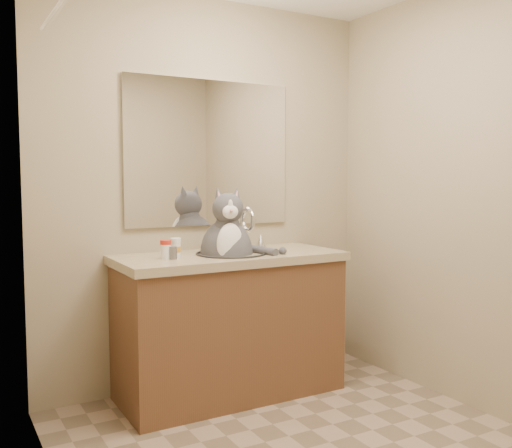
{
  "coord_description": "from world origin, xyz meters",
  "views": [
    {
      "loc": [
        -1.51,
        -2.02,
        1.3
      ],
      "look_at": [
        0.0,
        0.65,
        1.05
      ],
      "focal_mm": 40.0,
      "sensor_mm": 36.0,
      "label": 1
    }
  ],
  "objects_px": {
    "grey_canister": "(173,253)",
    "pill_bottle_orange": "(175,248)",
    "pill_bottle_redcap": "(166,249)",
    "cat": "(227,248)"
  },
  "relations": [
    {
      "from": "grey_canister",
      "to": "pill_bottle_orange",
      "type": "bearing_deg",
      "value": 61.34
    },
    {
      "from": "cat",
      "to": "grey_canister",
      "type": "relative_size",
      "value": 8.64
    },
    {
      "from": "cat",
      "to": "pill_bottle_redcap",
      "type": "distance_m",
      "value": 0.39
    },
    {
      "from": "pill_bottle_redcap",
      "to": "grey_canister",
      "type": "distance_m",
      "value": 0.05
    },
    {
      "from": "cat",
      "to": "pill_bottle_orange",
      "type": "bearing_deg",
      "value": -171.62
    },
    {
      "from": "pill_bottle_orange",
      "to": "grey_canister",
      "type": "relative_size",
      "value": 1.5
    },
    {
      "from": "cat",
      "to": "grey_canister",
      "type": "xyz_separation_m",
      "value": [
        -0.36,
        -0.05,
        -0.0
      ]
    },
    {
      "from": "pill_bottle_redcap",
      "to": "grey_canister",
      "type": "xyz_separation_m",
      "value": [
        0.03,
        -0.03,
        -0.02
      ]
    },
    {
      "from": "cat",
      "to": "grey_canister",
      "type": "bearing_deg",
      "value": -156.51
    },
    {
      "from": "pill_bottle_orange",
      "to": "pill_bottle_redcap",
      "type": "bearing_deg",
      "value": -142.3
    }
  ]
}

